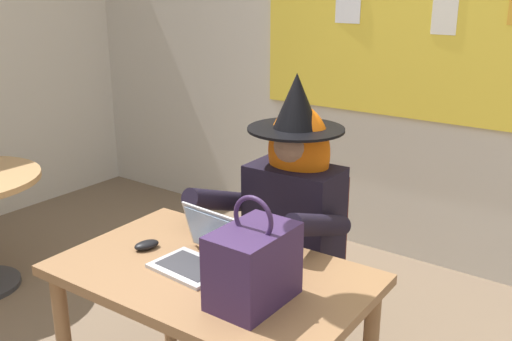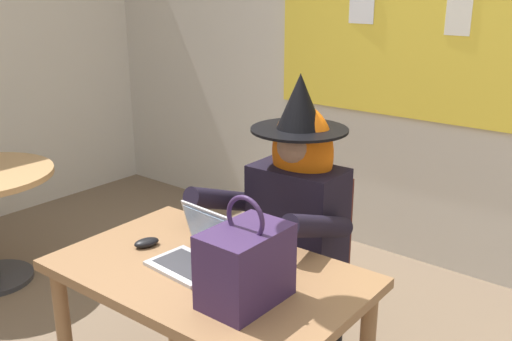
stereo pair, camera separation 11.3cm
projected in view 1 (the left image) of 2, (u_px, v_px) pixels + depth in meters
name	position (u px, v px, depth m)	size (l,w,h in m)	color
wall_back_bulletin	(440.00, 53.00, 3.46)	(6.03, 2.20, 2.69)	beige
desk_main	(212.00, 295.00, 2.19)	(1.18, 0.75, 0.74)	#8E6642
chair_at_desk	(299.00, 254.00, 2.82)	(0.44, 0.44, 0.89)	#4C1E19
person_costumed	(287.00, 209.00, 2.63)	(0.61, 0.69, 1.39)	black
laptop	(199.00, 253.00, 2.18)	(0.29, 0.28, 0.21)	#B7B7BC
computer_mouse	(147.00, 245.00, 2.32)	(0.06, 0.10, 0.03)	black
handbag	(253.00, 265.00, 1.91)	(0.20, 0.30, 0.38)	#38234C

